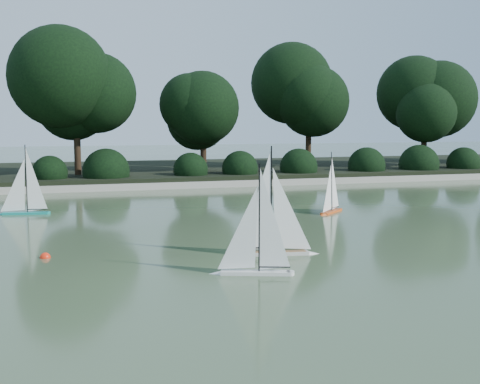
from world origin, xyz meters
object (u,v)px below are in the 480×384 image
(sailboat_white_b, at_px, (281,237))
(sailboat_white_a, at_px, (249,256))
(sailboat_teal, at_px, (21,203))
(sailboat_orange, at_px, (330,203))
(race_buoy, at_px, (45,258))

(sailboat_white_b, bearing_deg, sailboat_white_a, -129.06)
(sailboat_white_b, height_order, sailboat_teal, sailboat_white_b)
(sailboat_orange, bearing_deg, sailboat_white_b, -124.46)
(sailboat_white_b, xyz_separation_m, sailboat_orange, (2.35, 3.42, -0.04))
(sailboat_white_b, bearing_deg, sailboat_teal, 127.40)
(sailboat_white_a, xyz_separation_m, sailboat_white_b, (0.77, 0.94, 0.02))
(race_buoy, bearing_deg, sailboat_white_b, -12.71)
(sailboat_teal, bearing_deg, race_buoy, -82.08)
(race_buoy, bearing_deg, sailboat_teal, 97.92)
(sailboat_orange, distance_m, sailboat_teal, 6.42)
(sailboat_white_a, distance_m, sailboat_teal, 6.75)
(sailboat_teal, xyz_separation_m, race_buoy, (0.60, -4.32, -0.24))
(sailboat_white_a, distance_m, race_buoy, 3.02)
(sailboat_white_a, bearing_deg, race_buoy, 146.06)
(sailboat_white_b, relative_size, sailboat_teal, 1.09)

